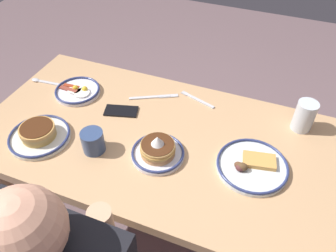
{
  "coord_description": "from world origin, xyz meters",
  "views": [
    {
      "loc": [
        -0.38,
        0.85,
        1.69
      ],
      "look_at": [
        -0.03,
        -0.04,
        0.77
      ],
      "focal_mm": 34.98,
      "sensor_mm": 36.0,
      "label": 1
    }
  ],
  "objects_px": {
    "coffee_mug": "(93,141)",
    "cell_phone": "(121,111)",
    "plate_near_main": "(78,91)",
    "plate_center_pancakes": "(252,165)",
    "tea_spoon": "(43,82)",
    "fork_near": "(197,100)",
    "plate_far_companion": "(158,151)",
    "plate_far_side": "(39,134)",
    "drinking_glass": "(304,117)",
    "butter_knife": "(154,97)"
  },
  "relations": [
    {
      "from": "coffee_mug",
      "to": "cell_phone",
      "type": "relative_size",
      "value": 0.74
    },
    {
      "from": "cell_phone",
      "to": "plate_near_main",
      "type": "bearing_deg",
      "value": -25.78
    },
    {
      "from": "plate_center_pancakes",
      "to": "cell_phone",
      "type": "bearing_deg",
      "value": -9.98
    },
    {
      "from": "tea_spoon",
      "to": "cell_phone",
      "type": "bearing_deg",
      "value": 172.97
    },
    {
      "from": "plate_center_pancakes",
      "to": "plate_near_main",
      "type": "bearing_deg",
      "value": -10.03
    },
    {
      "from": "tea_spoon",
      "to": "fork_near",
      "type": "bearing_deg",
      "value": -169.02
    },
    {
      "from": "plate_near_main",
      "to": "plate_far_companion",
      "type": "distance_m",
      "value": 0.55
    },
    {
      "from": "plate_far_side",
      "to": "tea_spoon",
      "type": "bearing_deg",
      "value": -55.07
    },
    {
      "from": "plate_near_main",
      "to": "coffee_mug",
      "type": "xyz_separation_m",
      "value": [
        -0.25,
        0.28,
        0.03
      ]
    },
    {
      "from": "plate_far_side",
      "to": "tea_spoon",
      "type": "distance_m",
      "value": 0.39
    },
    {
      "from": "fork_near",
      "to": "plate_near_main",
      "type": "bearing_deg",
      "value": 16.07
    },
    {
      "from": "drinking_glass",
      "to": "fork_near",
      "type": "xyz_separation_m",
      "value": [
        0.46,
        -0.02,
        -0.06
      ]
    },
    {
      "from": "plate_far_companion",
      "to": "cell_phone",
      "type": "xyz_separation_m",
      "value": [
        0.25,
        -0.18,
        -0.02
      ]
    },
    {
      "from": "plate_near_main",
      "to": "drinking_glass",
      "type": "relative_size",
      "value": 1.59
    },
    {
      "from": "plate_far_companion",
      "to": "butter_knife",
      "type": "xyz_separation_m",
      "value": [
        0.15,
        -0.32,
        -0.02
      ]
    },
    {
      "from": "coffee_mug",
      "to": "drinking_glass",
      "type": "bearing_deg",
      "value": -150.47
    },
    {
      "from": "plate_far_companion",
      "to": "coffee_mug",
      "type": "xyz_separation_m",
      "value": [
        0.24,
        0.06,
        0.02
      ]
    },
    {
      "from": "fork_near",
      "to": "tea_spoon",
      "type": "relative_size",
      "value": 0.97
    },
    {
      "from": "plate_near_main",
      "to": "fork_near",
      "type": "xyz_separation_m",
      "value": [
        -0.54,
        -0.15,
        -0.01
      ]
    },
    {
      "from": "plate_far_side",
      "to": "drinking_glass",
      "type": "relative_size",
      "value": 1.86
    },
    {
      "from": "plate_near_main",
      "to": "coffee_mug",
      "type": "distance_m",
      "value": 0.38
    },
    {
      "from": "coffee_mug",
      "to": "fork_near",
      "type": "distance_m",
      "value": 0.52
    },
    {
      "from": "butter_knife",
      "to": "tea_spoon",
      "type": "bearing_deg",
      "value": 9.19
    },
    {
      "from": "plate_center_pancakes",
      "to": "coffee_mug",
      "type": "height_order",
      "value": "coffee_mug"
    },
    {
      "from": "plate_far_companion",
      "to": "tea_spoon",
      "type": "bearing_deg",
      "value": -18.28
    },
    {
      "from": "plate_center_pancakes",
      "to": "drinking_glass",
      "type": "relative_size",
      "value": 2.02
    },
    {
      "from": "plate_center_pancakes",
      "to": "tea_spoon",
      "type": "xyz_separation_m",
      "value": [
        1.05,
        -0.16,
        -0.01
      ]
    },
    {
      "from": "plate_far_side",
      "to": "drinking_glass",
      "type": "distance_m",
      "value": 1.07
    },
    {
      "from": "plate_far_companion",
      "to": "fork_near",
      "type": "xyz_separation_m",
      "value": [
        -0.04,
        -0.38,
        -0.02
      ]
    },
    {
      "from": "plate_far_side",
      "to": "drinking_glass",
      "type": "xyz_separation_m",
      "value": [
        -0.97,
        -0.45,
        0.04
      ]
    },
    {
      "from": "plate_center_pancakes",
      "to": "tea_spoon",
      "type": "bearing_deg",
      "value": -8.71
    },
    {
      "from": "fork_near",
      "to": "coffee_mug",
      "type": "bearing_deg",
      "value": 56.98
    },
    {
      "from": "plate_center_pancakes",
      "to": "plate_far_companion",
      "type": "bearing_deg",
      "value": 11.59
    },
    {
      "from": "plate_far_side",
      "to": "coffee_mug",
      "type": "bearing_deg",
      "value": -172.52
    },
    {
      "from": "plate_far_companion",
      "to": "plate_far_side",
      "type": "xyz_separation_m",
      "value": [
        0.48,
        0.09,
        -0.0
      ]
    },
    {
      "from": "plate_far_companion",
      "to": "drinking_glass",
      "type": "xyz_separation_m",
      "value": [
        -0.49,
        -0.36,
        0.03
      ]
    },
    {
      "from": "drinking_glass",
      "to": "butter_knife",
      "type": "xyz_separation_m",
      "value": [
        0.65,
        0.04,
        -0.06
      ]
    },
    {
      "from": "plate_near_main",
      "to": "cell_phone",
      "type": "bearing_deg",
      "value": 169.85
    },
    {
      "from": "plate_near_main",
      "to": "plate_center_pancakes",
      "type": "height_order",
      "value": "plate_center_pancakes"
    },
    {
      "from": "tea_spoon",
      "to": "plate_far_companion",
      "type": "bearing_deg",
      "value": 161.72
    },
    {
      "from": "coffee_mug",
      "to": "cell_phone",
      "type": "height_order",
      "value": "coffee_mug"
    },
    {
      "from": "tea_spoon",
      "to": "plate_center_pancakes",
      "type": "bearing_deg",
      "value": 171.29
    },
    {
      "from": "plate_far_side",
      "to": "cell_phone",
      "type": "relative_size",
      "value": 1.7
    },
    {
      "from": "plate_far_companion",
      "to": "tea_spoon",
      "type": "xyz_separation_m",
      "value": [
        0.7,
        -0.23,
        -0.02
      ]
    },
    {
      "from": "fork_near",
      "to": "plate_far_side",
      "type": "bearing_deg",
      "value": 42.07
    },
    {
      "from": "coffee_mug",
      "to": "plate_far_companion",
      "type": "bearing_deg",
      "value": -166.35
    },
    {
      "from": "plate_far_companion",
      "to": "plate_far_side",
      "type": "height_order",
      "value": "plate_far_companion"
    },
    {
      "from": "plate_far_side",
      "to": "fork_near",
      "type": "distance_m",
      "value": 0.69
    },
    {
      "from": "butter_knife",
      "to": "tea_spoon",
      "type": "relative_size",
      "value": 1.15
    },
    {
      "from": "plate_far_side",
      "to": "plate_far_companion",
      "type": "bearing_deg",
      "value": -169.33
    }
  ]
}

